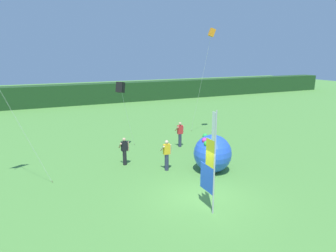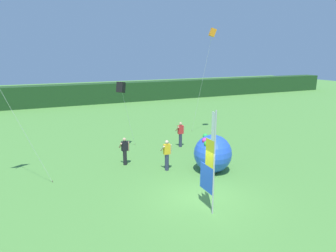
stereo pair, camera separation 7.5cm
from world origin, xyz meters
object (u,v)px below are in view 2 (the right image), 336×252
(banner_flag, at_px, (210,164))
(inflatable_balloon, at_px, (213,153))
(person_mid_field, at_px, (125,150))
(kite_black_box_0, at_px, (121,88))
(kite_orange_box_2, at_px, (212,33))
(person_near_banner, at_px, (167,154))
(person_far_left, at_px, (180,134))

(banner_flag, distance_m, inflatable_balloon, 4.30)
(banner_flag, relative_size, person_mid_field, 2.60)
(kite_black_box_0, xyz_separation_m, kite_orange_box_2, (7.43, 1.19, 3.56))
(person_mid_field, distance_m, kite_orange_box_2, 11.28)
(person_near_banner, height_order, person_far_left, person_far_left)
(person_far_left, distance_m, kite_orange_box_2, 8.00)
(person_far_left, xyz_separation_m, kite_orange_box_2, (3.64, 2.13, 6.79))
(kite_orange_box_2, bearing_deg, person_near_banner, -137.89)
(banner_flag, height_order, person_mid_field, banner_flag)
(person_far_left, bearing_deg, banner_flag, -108.93)
(banner_flag, distance_m, person_mid_field, 6.68)
(person_far_left, xyz_separation_m, inflatable_balloon, (-0.41, -4.67, 0.10))
(inflatable_balloon, distance_m, kite_black_box_0, 7.26)
(person_near_banner, bearing_deg, banner_flag, -92.49)
(inflatable_balloon, relative_size, kite_orange_box_2, 0.25)
(banner_flag, distance_m, person_near_banner, 4.75)
(person_near_banner, height_order, kite_black_box_0, kite_black_box_0)
(banner_flag, xyz_separation_m, person_near_banner, (0.20, 4.62, -1.10))
(kite_orange_box_2, bearing_deg, inflatable_balloon, -120.78)
(kite_black_box_0, bearing_deg, person_far_left, -14.04)
(person_near_banner, relative_size, person_mid_field, 1.06)
(banner_flag, relative_size, kite_orange_box_2, 0.52)
(person_far_left, relative_size, kite_black_box_0, 0.38)
(kite_orange_box_2, bearing_deg, kite_black_box_0, -170.93)
(person_near_banner, bearing_deg, person_mid_field, 136.66)
(inflatable_balloon, height_order, kite_black_box_0, kite_black_box_0)
(person_far_left, relative_size, kite_orange_box_2, 0.21)
(person_mid_field, xyz_separation_m, kite_black_box_0, (0.65, 2.69, 3.29))
(person_far_left, bearing_deg, person_mid_field, -158.51)
(person_mid_field, bearing_deg, kite_black_box_0, 76.46)
(person_near_banner, xyz_separation_m, person_mid_field, (-1.85, 1.75, -0.05))
(banner_flag, xyz_separation_m, person_far_left, (2.78, 8.12, -1.09))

